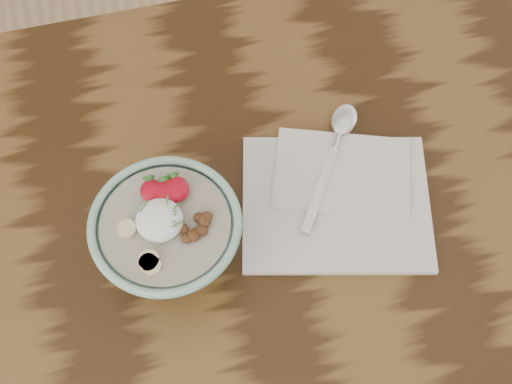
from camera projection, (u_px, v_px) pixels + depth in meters
table at (265, 308)px, 91.65cm from camera, size 160.00×90.00×75.00cm
breakfast_bowl at (168, 236)px, 79.85cm from camera, size 16.81×16.81×11.47cm
napkin at (337, 197)px, 87.93cm from camera, size 26.60×23.38×1.41cm
spoon at (338, 136)px, 90.49cm from camera, size 12.27×17.36×1.01cm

